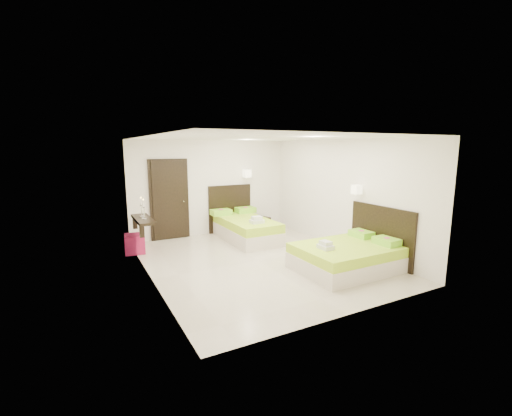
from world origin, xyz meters
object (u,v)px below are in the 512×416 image
bed_single (245,227)px  bed_double (349,255)px  ottoman (135,244)px  nightstand (260,225)px

bed_single → bed_double: bearing=-75.0°
bed_double → ottoman: size_ratio=4.44×
bed_single → bed_double: bed_single is taller
nightstand → ottoman: 3.56m
bed_single → ottoman: 2.80m
bed_double → ottoman: 4.78m
bed_double → nightstand: (-0.08, 3.56, -0.08)m
bed_double → nightstand: 3.56m
bed_double → ottoman: bed_double is taller
bed_single → ottoman: bearing=178.5°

